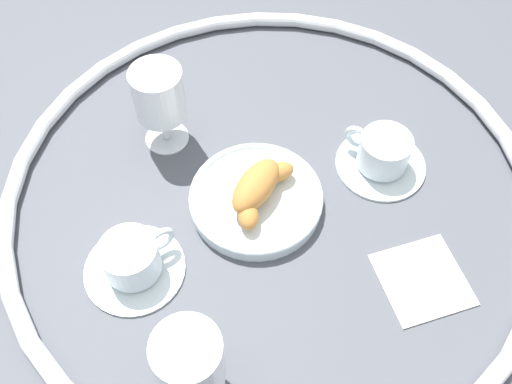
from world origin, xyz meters
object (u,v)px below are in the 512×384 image
Objects in this scene: juice_glass_right at (190,362)px; croissant_large at (258,187)px; juice_glass_left at (159,98)px; folded_napkin at (423,279)px; coffee_cup_near at (382,155)px; coffee_cup_far at (133,260)px; pastry_plate at (256,199)px.

croissant_large is at bearing 171.86° from juice_glass_right.
juice_glass_left is 0.44m from folded_napkin.
juice_glass_left reaches higher than coffee_cup_near.
croissant_large reaches higher than folded_napkin.
coffee_cup_far is at bearing 2.02° from juice_glass_left.
coffee_cup_near is 0.34m from juice_glass_left.
juice_glass_left and juice_glass_right have the same top height.
coffee_cup_near is 0.97× the size of juice_glass_right.
coffee_cup_near is at bearing 124.32° from coffee_cup_far.
croissant_large is 0.93× the size of coffee_cup_near.
croissant_large is 0.19m from juice_glass_left.
folded_napkin is at bearing 123.17° from juice_glass_right.
coffee_cup_far is 0.97× the size of juice_glass_right.
juice_glass_right is at bearing -30.32° from coffee_cup_near.
juice_glass_right is (0.27, -0.04, 0.08)m from pastry_plate.
folded_napkin is (0.09, 0.24, -0.01)m from pastry_plate.
folded_napkin is (0.19, 0.06, -0.02)m from coffee_cup_near.
folded_napkin is (-0.04, 0.38, -0.02)m from coffee_cup_far.
folded_napkin is (-0.18, 0.27, -0.09)m from juice_glass_right.
croissant_large is at bearing -61.28° from coffee_cup_near.
coffee_cup_near is 0.39m from coffee_cup_far.
coffee_cup_far is 0.19m from juice_glass_right.
juice_glass_left is (-0.01, -0.33, 0.07)m from coffee_cup_near.
coffee_cup_far is (0.13, -0.15, 0.01)m from pastry_plate.
pastry_plate is at bearing 172.51° from juice_glass_right.
juice_glass_left is (-0.10, -0.15, 0.08)m from pastry_plate.
coffee_cup_far is (0.13, -0.15, -0.02)m from croissant_large.
coffee_cup_far is (0.22, -0.32, 0.00)m from coffee_cup_near.
juice_glass_left is at bearing -91.62° from coffee_cup_near.
juice_glass_left reaches higher than croissant_large.
juice_glass_right is at bearing -56.83° from folded_napkin.
coffee_cup_far reaches higher than folded_napkin.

